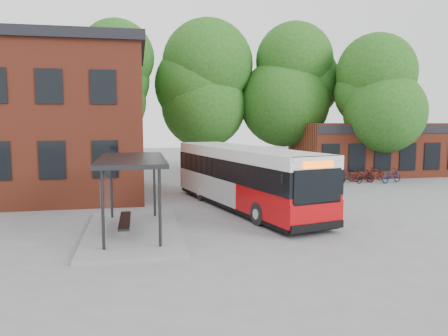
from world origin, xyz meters
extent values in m
plane|color=slate|center=(0.00, 0.00, 0.00)|extent=(100.00, 100.00, 0.00)
imported|color=black|center=(6.25, 9.56, 0.45)|extent=(1.83, 1.20, 0.91)
imported|color=#133F22|center=(7.11, 9.65, 0.52)|extent=(1.80, 0.84, 1.04)
imported|color=black|center=(8.06, 10.07, 0.48)|extent=(1.88, 0.86, 0.95)
imported|color=black|center=(8.26, 9.25, 0.54)|extent=(1.86, 1.21, 1.09)
imported|color=black|center=(9.78, 10.50, 0.42)|extent=(1.71, 1.01, 0.85)
imported|color=#470B11|center=(10.84, 9.74, 0.45)|extent=(1.54, 0.94, 0.90)
imported|color=black|center=(10.77, 9.40, 0.43)|extent=(1.73, 1.14, 0.86)
imported|color=#3F0C0C|center=(12.06, 10.33, 0.49)|extent=(1.66, 0.66, 0.97)
imported|color=#051D54|center=(12.58, 9.13, 0.49)|extent=(1.99, 1.29, 0.99)
camera|label=1|loc=(-4.25, -17.48, 4.26)|focal=35.00mm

